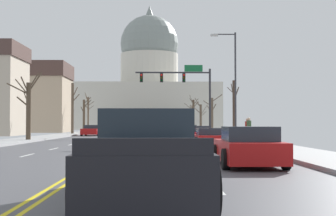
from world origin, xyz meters
The scene contains 26 objects.
ground centered at (0.00, 0.00, 0.02)m, with size 20.00×180.00×0.20m.
signal_gantry centered at (4.86, 14.56, 5.46)m, with size 7.91×0.41×7.36m.
street_lamp_right centered at (7.97, 1.87, 5.00)m, with size 1.99×0.24×8.33m.
capitol_building centered at (0.00, 76.95, 9.70)m, with size 32.09×22.38×29.51m.
sedan_near_00 centered at (5.05, 11.15, 0.58)m, with size 2.07×4.65×1.23m.
sedan_near_01 centered at (1.74, 4.92, 0.59)m, with size 2.10×4.26×1.25m.
sedan_near_02 centered at (5.03, -0.97, 0.58)m, with size 2.22×4.43×1.21m.
sedan_near_03 centered at (5.29, -6.94, 0.53)m, with size 2.10×4.23×1.12m.
sedan_near_04 centered at (2.01, -12.53, 0.58)m, with size 2.11×4.70×1.24m.
sedan_near_05 centered at (5.18, -18.99, 0.60)m, with size 2.06×4.24×1.29m.
pickup_truck_near_06 centered at (2.01, -25.53, 0.74)m, with size 2.25×5.74×1.67m.
sedan_oncoming_00 centered at (-5.33, 18.87, 0.56)m, with size 2.10×4.29×1.20m.
sedan_oncoming_01 centered at (-1.76, 29.90, 0.60)m, with size 2.14×4.71×1.26m.
sedan_oncoming_02 centered at (-2.03, 38.45, 0.56)m, with size 2.16×4.45×1.18m.
flank_building_00 centered at (-16.13, 38.18, 5.36)m, with size 9.01×8.96×10.58m.
bare_tree_00 centered at (7.82, 41.19, 2.85)m, with size 2.38×2.16×5.81m.
bare_tree_01 centered at (-7.86, 2.11, 2.62)m, with size 2.55×2.08×5.27m.
bare_tree_02 centered at (8.64, 22.03, 2.40)m, with size 2.51×1.50×4.80m.
bare_tree_03 centered at (-8.08, 30.72, 2.57)m, with size 1.21×2.31×4.88m.
bare_tree_04 centered at (8.50, 4.48, 2.68)m, with size 0.75×2.62×4.83m.
bare_tree_05 centered at (-8.75, 38.78, 3.08)m, with size 1.74×1.62×6.16m.
bare_tree_06 centered at (8.48, 35.51, 2.33)m, with size 2.46×2.04×5.10m.
bare_tree_07 centered at (-8.35, 23.51, 3.42)m, with size 1.04×2.29×6.21m.
pedestrian_00 centered at (8.74, -0.66, 1.07)m, with size 0.35×0.34×1.67m.
pedestrian_01 centered at (9.08, 1.76, 1.05)m, with size 0.35×0.34×1.63m.
bicycle_parked centered at (7.65, -5.11, 0.49)m, with size 0.12×1.77×0.85m.
Camera 1 is at (2.24, -34.36, 1.40)m, focal length 50.22 mm.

